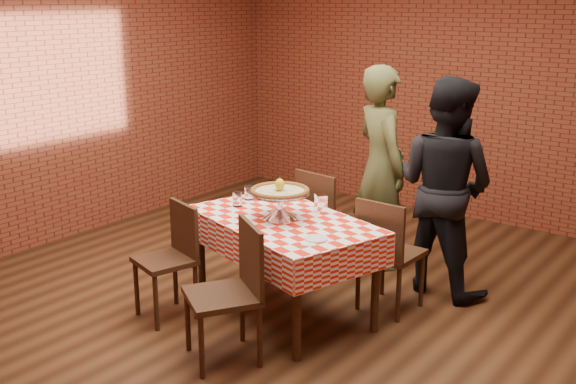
% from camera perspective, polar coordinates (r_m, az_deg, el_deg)
% --- Properties ---
extents(ground, '(6.00, 6.00, 0.00)m').
position_cam_1_polar(ground, '(5.51, -0.09, -9.31)').
color(ground, black).
rests_on(ground, ground).
extents(back_wall, '(5.50, 0.00, 5.50)m').
position_cam_1_polar(back_wall, '(7.65, 13.71, 8.68)').
color(back_wall, maroon).
rests_on(back_wall, ground).
extents(table, '(1.62, 1.24, 0.75)m').
position_cam_1_polar(table, '(5.24, -0.38, -6.19)').
color(table, '#3E2715').
rests_on(table, ground).
extents(tablecloth, '(1.66, 1.28, 0.25)m').
position_cam_1_polar(tablecloth, '(5.15, -0.39, -3.51)').
color(tablecloth, red).
rests_on(tablecloth, table).
extents(pizza_stand, '(0.60, 0.60, 0.20)m').
position_cam_1_polar(pizza_stand, '(5.08, -0.68, -1.11)').
color(pizza_stand, silver).
rests_on(pizza_stand, tablecloth).
extents(pizza, '(0.59, 0.59, 0.03)m').
position_cam_1_polar(pizza, '(5.05, -0.68, 0.04)').
color(pizza, beige).
rests_on(pizza, pizza_stand).
extents(lemon, '(0.09, 0.09, 0.09)m').
position_cam_1_polar(lemon, '(5.04, -0.68, 0.61)').
color(lemon, yellow).
rests_on(lemon, pizza).
extents(water_glass_left, '(0.09, 0.09, 0.11)m').
position_cam_1_polar(water_glass_left, '(5.41, -4.20, -0.58)').
color(water_glass_left, white).
rests_on(water_glass_left, tablecloth).
extents(water_glass_right, '(0.09, 0.09, 0.11)m').
position_cam_1_polar(water_glass_right, '(5.58, -3.24, -0.06)').
color(water_glass_right, white).
rests_on(water_glass_right, tablecloth).
extents(side_plate, '(0.20, 0.20, 0.01)m').
position_cam_1_polar(side_plate, '(4.67, 2.34, -3.86)').
color(side_plate, white).
rests_on(side_plate, tablecloth).
extents(sweetener_packet_a, '(0.06, 0.05, 0.00)m').
position_cam_1_polar(sweetener_packet_a, '(4.56, 1.45, -4.39)').
color(sweetener_packet_a, white).
rests_on(sweetener_packet_a, tablecloth).
extents(sweetener_packet_b, '(0.05, 0.04, 0.00)m').
position_cam_1_polar(sweetener_packet_b, '(4.57, 2.02, -4.36)').
color(sweetener_packet_b, white).
rests_on(sweetener_packet_b, tablecloth).
extents(condiment_caddy, '(0.12, 0.12, 0.14)m').
position_cam_1_polar(condiment_caddy, '(5.26, 2.72, -0.93)').
color(condiment_caddy, silver).
rests_on(condiment_caddy, tablecloth).
extents(chair_near_left, '(0.48, 0.48, 0.86)m').
position_cam_1_polar(chair_near_left, '(5.24, -10.12, -5.78)').
color(chair_near_left, '#3E2715').
rests_on(chair_near_left, ground).
extents(chair_near_right, '(0.61, 0.61, 0.93)m').
position_cam_1_polar(chair_near_right, '(4.58, -5.47, -8.40)').
color(chair_near_right, '#3E2715').
rests_on(chair_near_right, ground).
extents(chair_far_left, '(0.50, 0.50, 0.92)m').
position_cam_1_polar(chair_far_left, '(6.02, 3.50, -2.40)').
color(chair_far_left, '#3E2715').
rests_on(chair_far_left, ground).
extents(chair_far_right, '(0.43, 0.43, 0.90)m').
position_cam_1_polar(chair_far_right, '(5.36, 8.50, -5.02)').
color(chair_far_right, '#3E2715').
rests_on(chair_far_right, ground).
extents(diner_olive, '(0.78, 0.71, 1.79)m').
position_cam_1_polar(diner_olive, '(6.12, 7.66, 2.02)').
color(diner_olive, '#484B27').
rests_on(diner_olive, ground).
extents(diner_black, '(0.94, 0.78, 1.76)m').
position_cam_1_polar(diner_black, '(5.66, 12.79, 0.45)').
color(diner_black, black).
rests_on(diner_black, ground).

